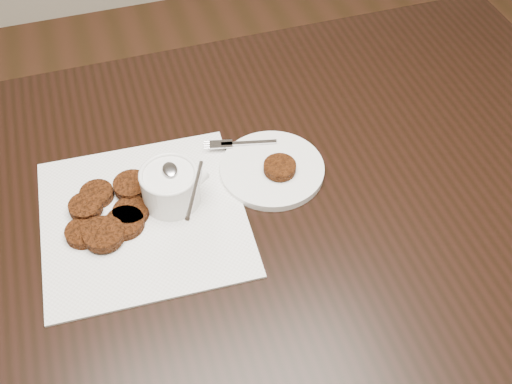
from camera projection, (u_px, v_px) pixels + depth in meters
table at (254, 316)px, 1.29m from camera, size 1.36×0.88×0.75m
napkin at (144, 217)px, 0.98m from camera, size 0.33×0.33×0.00m
sauce_ramekin at (168, 173)px, 0.95m from camera, size 0.13×0.13×0.13m
patty_cluster at (108, 213)px, 0.97m from camera, size 0.24×0.24×0.02m
plate_with_patty at (272, 167)px, 1.04m from camera, size 0.21×0.21×0.03m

